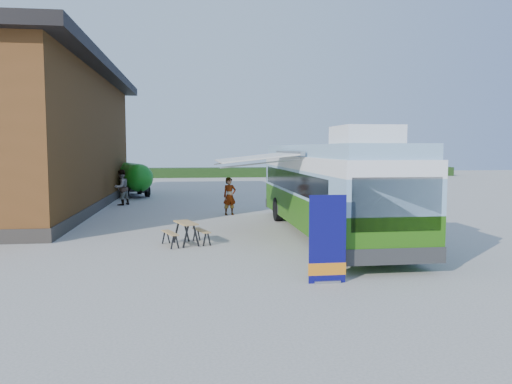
{
  "coord_description": "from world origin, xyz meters",
  "views": [
    {
      "loc": [
        -1.74,
        -17.24,
        3.18
      ],
      "look_at": [
        0.81,
        2.77,
        1.4
      ],
      "focal_mm": 35.0,
      "sensor_mm": 36.0,
      "label": 1
    }
  ],
  "objects": [
    {
      "name": "ground",
      "position": [
        0.0,
        0.0,
        0.0
      ],
      "size": [
        100.0,
        100.0,
        0.0
      ],
      "primitive_type": "plane",
      "color": "#BCB7AD",
      "rests_on": "ground"
    },
    {
      "name": "barn",
      "position": [
        -10.5,
        10.0,
        3.59
      ],
      "size": [
        9.6,
        21.2,
        7.5
      ],
      "color": "brown",
      "rests_on": "ground"
    },
    {
      "name": "hedge",
      "position": [
        8.0,
        38.0,
        0.5
      ],
      "size": [
        40.0,
        3.0,
        1.0
      ],
      "primitive_type": "cube",
      "color": "#264419",
      "rests_on": "ground"
    },
    {
      "name": "bus",
      "position": [
        3.16,
        0.43,
        1.82
      ],
      "size": [
        2.74,
        12.43,
        3.81
      ],
      "rotation": [
        0.0,
        0.0,
        0.01
      ],
      "color": "#3B7513",
      "rests_on": "ground"
    },
    {
      "name": "awning",
      "position": [
        0.68,
        0.83,
        2.78
      ],
      "size": [
        2.78,
        4.5,
        0.53
      ],
      "rotation": [
        0.0,
        0.0,
        0.01
      ],
      "color": "white",
      "rests_on": "ground"
    },
    {
      "name": "banner",
      "position": [
        1.39,
        -6.0,
        0.86
      ],
      "size": [
        0.91,
        0.19,
        2.09
      ],
      "rotation": [
        0.0,
        0.0,
        0.01
      ],
      "color": "#0C0B57",
      "rests_on": "ground"
    },
    {
      "name": "picnic_table",
      "position": [
        -1.97,
        -0.86,
        0.56
      ],
      "size": [
        1.64,
        1.55,
        0.75
      ],
      "rotation": [
        0.0,
        0.0,
        0.34
      ],
      "color": "#B18053",
      "rests_on": "ground"
    },
    {
      "name": "person_a",
      "position": [
        -0.01,
        6.3,
        0.9
      ],
      "size": [
        0.76,
        0.63,
        1.8
      ],
      "primitive_type": "imported",
      "rotation": [
        0.0,
        0.0,
        0.36
      ],
      "color": "#999999",
      "rests_on": "ground"
    },
    {
      "name": "person_b",
      "position": [
        -5.7,
        11.17,
        0.99
      ],
      "size": [
        1.18,
        1.22,
        1.99
      ],
      "primitive_type": "imported",
      "rotation": [
        0.0,
        0.0,
        -2.22
      ],
      "color": "#999999",
      "rests_on": "ground"
    },
    {
      "name": "slurry_tanker",
      "position": [
        -5.7,
        16.7,
        1.26
      ],
      "size": [
        2.97,
        5.7,
        2.19
      ],
      "rotation": [
        0.0,
        0.0,
        0.32
      ],
      "color": "#167A17",
      "rests_on": "ground"
    }
  ]
}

